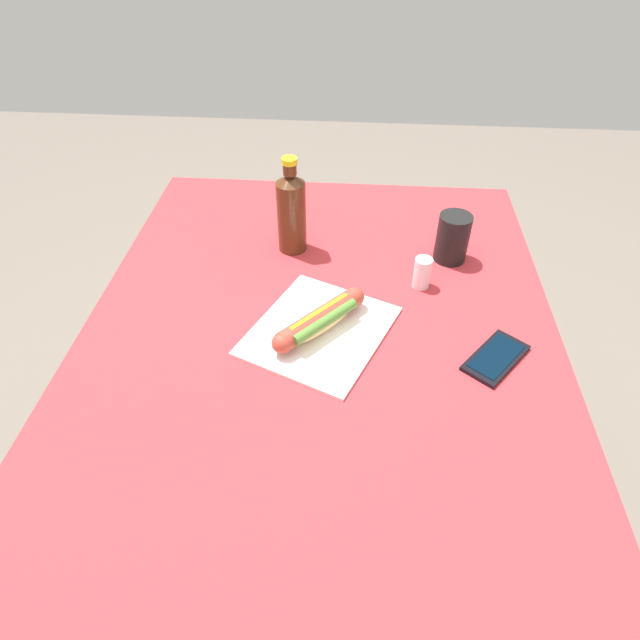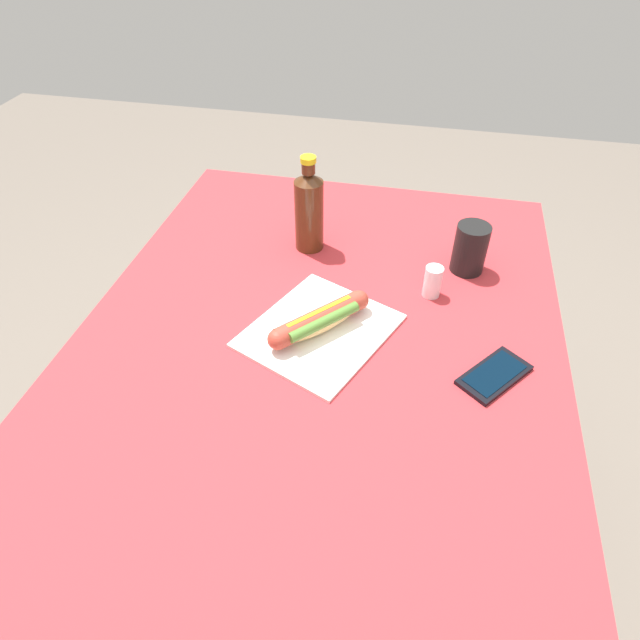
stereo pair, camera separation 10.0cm
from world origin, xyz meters
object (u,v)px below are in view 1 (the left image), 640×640
at_px(soda_bottle, 291,211).
at_px(salt_shaker, 422,273).
at_px(hot_dog, 320,320).
at_px(drinking_cup, 453,238).
at_px(cell_phone, 496,358).

relative_size(soda_bottle, salt_shaker, 3.25).
xyz_separation_m(hot_dog, soda_bottle, (-0.28, -0.08, 0.06)).
bearing_deg(soda_bottle, drinking_cup, 87.72).
bearing_deg(soda_bottle, cell_phone, 51.22).
height_order(hot_dog, drinking_cup, drinking_cup).
bearing_deg(salt_shaker, cell_phone, 30.55).
xyz_separation_m(hot_dog, drinking_cup, (-0.26, 0.27, 0.02)).
height_order(cell_phone, soda_bottle, soda_bottle).
distance_m(soda_bottle, salt_shaker, 0.31).
height_order(cell_phone, drinking_cup, drinking_cup).
bearing_deg(cell_phone, drinking_cup, -170.43).
xyz_separation_m(soda_bottle, salt_shaker, (0.12, 0.28, -0.06)).
distance_m(cell_phone, soda_bottle, 0.52).
bearing_deg(drinking_cup, cell_phone, 9.57).
bearing_deg(salt_shaker, hot_dog, -51.31).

